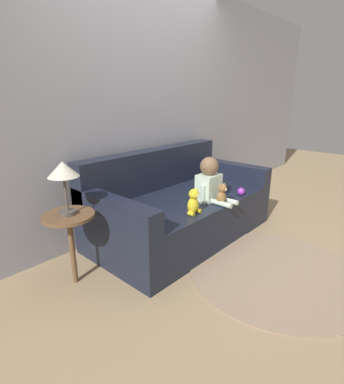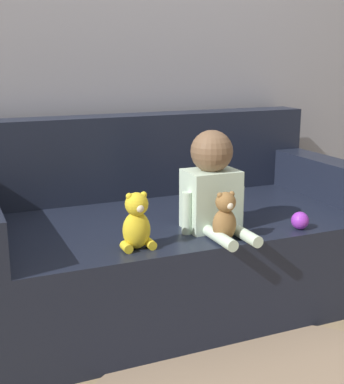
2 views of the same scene
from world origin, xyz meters
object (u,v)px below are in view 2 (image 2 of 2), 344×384
couch (166,238)px  person_baby (212,186)px  teddy_bear_brown (225,217)px  plush_toy_side (137,223)px  toy_ball (300,220)px

couch → person_baby: couch is taller
teddy_bear_brown → plush_toy_side: bearing=171.2°
plush_toy_side → couch: bearing=55.0°
person_baby → toy_ball: person_baby is taller
couch → toy_ball: couch is taller
couch → toy_ball: bearing=-48.7°
couch → toy_ball: size_ratio=24.94×
plush_toy_side → toy_ball: (0.72, -0.05, -0.07)m
teddy_bear_brown → toy_ball: bearing=1.0°
toy_ball → couch: bearing=131.3°
couch → teddy_bear_brown: size_ratio=9.26×
teddy_bear_brown → plush_toy_side: 0.36m
person_baby → plush_toy_side: person_baby is taller
toy_ball → plush_toy_side: bearing=176.2°
couch → person_baby: 0.47m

